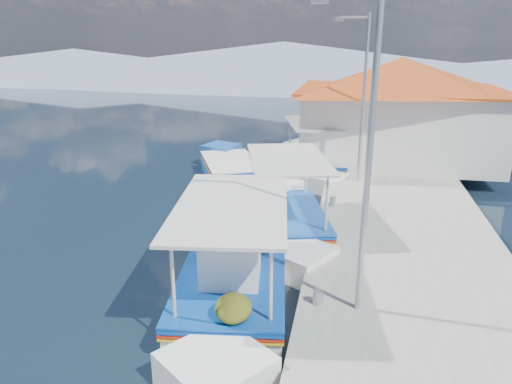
# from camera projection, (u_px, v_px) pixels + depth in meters

# --- Properties ---
(ground) EXTENTS (160.00, 160.00, 0.00)m
(ground) POSITION_uv_depth(u_px,v_px,m) (101.00, 362.00, 8.66)
(ground) COLOR black
(ground) RESTS_ON ground
(quay) EXTENTS (5.00, 44.00, 0.50)m
(quay) POSITION_uv_depth(u_px,v_px,m) (405.00, 244.00, 13.03)
(quay) COLOR #AEABA2
(quay) RESTS_ON ground
(bollards) EXTENTS (0.20, 17.20, 0.30)m
(bollards) POSITION_uv_depth(u_px,v_px,m) (328.00, 235.00, 12.61)
(bollards) COLOR #A5A8AD
(bollards) RESTS_ON quay
(main_caique) EXTENTS (3.04, 7.84, 2.61)m
(main_caique) POSITION_uv_depth(u_px,v_px,m) (234.00, 280.00, 10.58)
(main_caique) COLOR white
(main_caique) RESTS_ON ground
(caique_green_canopy) EXTENTS (3.35, 6.84, 2.65)m
(caique_green_canopy) POSITION_uv_depth(u_px,v_px,m) (288.00, 221.00, 14.26)
(caique_green_canopy) COLOR white
(caique_green_canopy) RESTS_ON ground
(caique_blue_hull) EXTENTS (3.86, 6.25, 1.23)m
(caique_blue_hull) POSITION_uv_depth(u_px,v_px,m) (232.00, 171.00, 19.83)
(caique_blue_hull) COLOR #1C53AA
(caique_blue_hull) RESTS_ON ground
(caique_far) EXTENTS (3.30, 6.83, 2.48)m
(caique_far) POSITION_uv_depth(u_px,v_px,m) (313.00, 162.00, 20.71)
(caique_far) COLOR white
(caique_far) RESTS_ON ground
(harbor_building) EXTENTS (10.49, 10.49, 4.40)m
(harbor_building) POSITION_uv_depth(u_px,v_px,m) (399.00, 107.00, 20.55)
(harbor_building) COLOR white
(harbor_building) RESTS_ON quay
(lamp_post_near) EXTENTS (1.21, 0.14, 6.00)m
(lamp_post_near) POSITION_uv_depth(u_px,v_px,m) (365.00, 145.00, 8.45)
(lamp_post_near) COLOR #A5A8AD
(lamp_post_near) RESTS_ON quay
(lamp_post_far) EXTENTS (1.21, 0.14, 6.00)m
(lamp_post_far) POSITION_uv_depth(u_px,v_px,m) (361.00, 91.00, 16.82)
(lamp_post_far) COLOR #A5A8AD
(lamp_post_far) RESTS_ON quay
(mountain_ridge) EXTENTS (171.40, 96.00, 5.50)m
(mountain_ridge) POSITION_uv_depth(u_px,v_px,m) (375.00, 68.00, 58.85)
(mountain_ridge) COLOR gray
(mountain_ridge) RESTS_ON ground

